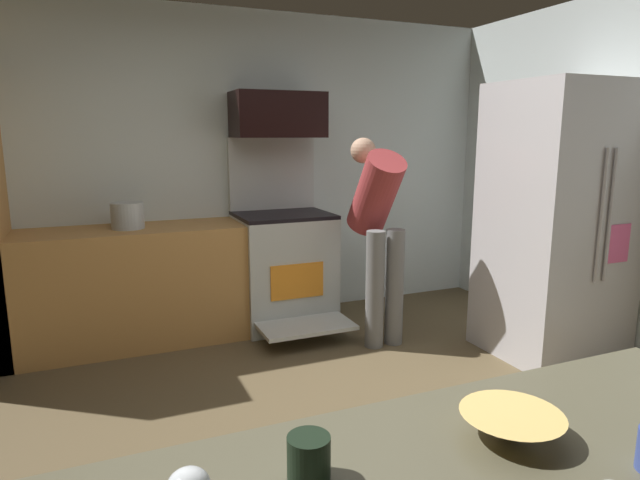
{
  "coord_description": "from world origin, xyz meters",
  "views": [
    {
      "loc": [
        -1.02,
        -2.25,
        1.59
      ],
      "look_at": [
        0.05,
        0.3,
        1.05
      ],
      "focal_mm": 30.39,
      "sensor_mm": 36.0,
      "label": 1
    }
  ],
  "objects_px": {
    "refrigerator": "(556,222)",
    "stock_pot": "(128,215)",
    "mixing_bowl_small": "(511,425)",
    "mug_coffee": "(309,457)",
    "person_cook": "(378,223)",
    "microwave": "(278,115)",
    "oven_range": "(284,264)"
  },
  "relations": [
    {
      "from": "person_cook",
      "to": "mug_coffee",
      "type": "bearing_deg",
      "value": -121.33
    },
    {
      "from": "stock_pot",
      "to": "microwave",
      "type": "bearing_deg",
      "value": 3.77
    },
    {
      "from": "oven_range",
      "to": "mug_coffee",
      "type": "bearing_deg",
      "value": -108.02
    },
    {
      "from": "mixing_bowl_small",
      "to": "microwave",
      "type": "bearing_deg",
      "value": 80.35
    },
    {
      "from": "oven_range",
      "to": "mug_coffee",
      "type": "relative_size",
      "value": 17.16
    },
    {
      "from": "refrigerator",
      "to": "stock_pot",
      "type": "height_order",
      "value": "refrigerator"
    },
    {
      "from": "microwave",
      "to": "mixing_bowl_small",
      "type": "height_order",
      "value": "microwave"
    },
    {
      "from": "person_cook",
      "to": "stock_pot",
      "type": "xyz_separation_m",
      "value": [
        -1.76,
        0.66,
        0.07
      ]
    },
    {
      "from": "oven_range",
      "to": "refrigerator",
      "type": "height_order",
      "value": "refrigerator"
    },
    {
      "from": "oven_range",
      "to": "mixing_bowl_small",
      "type": "relative_size",
      "value": 6.55
    },
    {
      "from": "refrigerator",
      "to": "person_cook",
      "type": "distance_m",
      "value": 1.28
    },
    {
      "from": "refrigerator",
      "to": "mug_coffee",
      "type": "height_order",
      "value": "refrigerator"
    },
    {
      "from": "oven_range",
      "to": "person_cook",
      "type": "xyz_separation_m",
      "value": [
        0.54,
        -0.64,
        0.41
      ]
    },
    {
      "from": "microwave",
      "to": "mixing_bowl_small",
      "type": "bearing_deg",
      "value": -99.65
    },
    {
      "from": "microwave",
      "to": "oven_range",
      "type": "bearing_deg",
      "value": -90.0
    },
    {
      "from": "oven_range",
      "to": "mixing_bowl_small",
      "type": "xyz_separation_m",
      "value": [
        -0.58,
        -3.33,
        0.42
      ]
    },
    {
      "from": "mixing_bowl_small",
      "to": "mug_coffee",
      "type": "bearing_deg",
      "value": 175.45
    },
    {
      "from": "oven_range",
      "to": "microwave",
      "type": "bearing_deg",
      "value": 90.0
    },
    {
      "from": "refrigerator",
      "to": "stock_pot",
      "type": "relative_size",
      "value": 8.12
    },
    {
      "from": "mixing_bowl_small",
      "to": "refrigerator",
      "type": "bearing_deg",
      "value": 42.24
    },
    {
      "from": "oven_range",
      "to": "stock_pot",
      "type": "height_order",
      "value": "oven_range"
    },
    {
      "from": "mixing_bowl_small",
      "to": "mug_coffee",
      "type": "relative_size",
      "value": 2.62
    },
    {
      "from": "oven_range",
      "to": "refrigerator",
      "type": "bearing_deg",
      "value": -39.66
    },
    {
      "from": "microwave",
      "to": "refrigerator",
      "type": "xyz_separation_m",
      "value": [
        1.61,
        -1.43,
        -0.77
      ]
    },
    {
      "from": "refrigerator",
      "to": "mug_coffee",
      "type": "bearing_deg",
      "value": -143.94
    },
    {
      "from": "person_cook",
      "to": "mixing_bowl_small",
      "type": "distance_m",
      "value": 2.91
    },
    {
      "from": "oven_range",
      "to": "stock_pot",
      "type": "bearing_deg",
      "value": 179.37
    },
    {
      "from": "oven_range",
      "to": "person_cook",
      "type": "height_order",
      "value": "person_cook"
    },
    {
      "from": "microwave",
      "to": "stock_pot",
      "type": "height_order",
      "value": "microwave"
    },
    {
      "from": "oven_range",
      "to": "mixing_bowl_small",
      "type": "bearing_deg",
      "value": -99.91
    },
    {
      "from": "mixing_bowl_small",
      "to": "stock_pot",
      "type": "bearing_deg",
      "value": 100.72
    },
    {
      "from": "oven_range",
      "to": "mixing_bowl_small",
      "type": "height_order",
      "value": "oven_range"
    }
  ]
}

